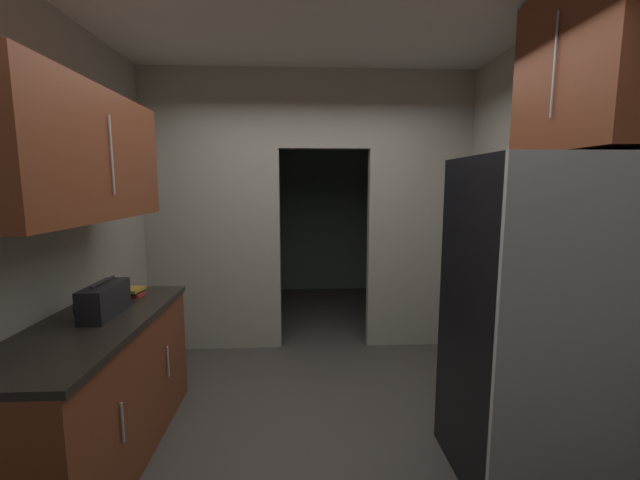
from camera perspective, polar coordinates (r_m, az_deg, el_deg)
The scene contains 11 objects.
ground at distance 2.99m, azimuth -0.55°, elevation -26.83°, with size 20.00×20.00×0.00m, color #47423D.
kitchen_overhead_slab at distance 3.16m, azimuth -1.04°, elevation 29.27°, with size 3.70×7.27×0.06m, color silver.
kitchen_partition at distance 4.09m, azimuth -2.06°, elevation 5.18°, with size 3.30×0.12×2.82m.
adjoining_room_shell at distance 5.76m, azimuth -1.91°, elevation 4.99°, with size 3.30×2.41×2.82m.
kitchen_flank_right at distance 2.72m, azimuth 38.49°, elevation 0.09°, with size 0.10×4.13×2.82m, color #ADA899.
refrigerator at distance 2.59m, azimuth 28.22°, elevation -10.43°, with size 0.81×0.79×1.85m.
lower_cabinet_run at distance 2.93m, azimuth -29.19°, elevation -18.47°, with size 0.63×1.65×0.90m.
upper_cabinet_counterside at distance 2.65m, azimuth -31.26°, elevation 10.37°, with size 0.36×1.48×0.74m.
upper_cabinet_fridgeside at distance 2.78m, azimuth 33.85°, elevation 20.00°, with size 0.36×0.89×0.92m.
boombox at distance 2.81m, azimuth -28.51°, elevation -7.58°, with size 0.16×0.40×0.22m.
book_stack at distance 3.22m, azimuth -25.16°, elevation -6.73°, with size 0.15×0.17×0.06m.
Camera 1 is at (-0.10, -2.45, 1.70)m, focal length 22.37 mm.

